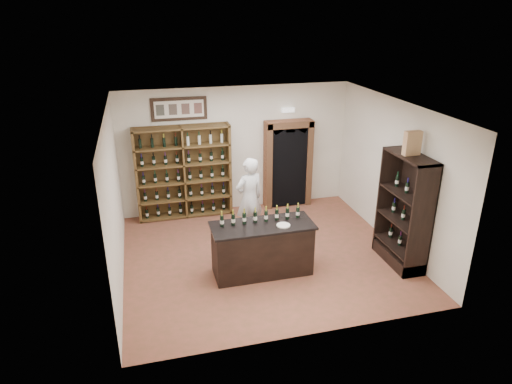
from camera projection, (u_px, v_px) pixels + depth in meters
floor at (264, 255)px, 9.24m from camera, size 5.50×5.50×0.00m
ceiling at (265, 108)px, 8.10m from camera, size 5.50×5.50×0.00m
wall_back at (236, 149)px, 10.91m from camera, size 5.50×0.04×3.00m
wall_left at (114, 201)px, 8.03m from camera, size 0.04×5.00×3.00m
wall_right at (394, 174)px, 9.31m from camera, size 0.04×5.00×3.00m
wine_shelf at (184, 172)px, 10.61m from camera, size 2.20×0.38×2.20m
framed_picture at (179, 109)px, 10.18m from camera, size 1.25×0.04×0.52m
arched_doorway at (288, 162)px, 11.18m from camera, size 1.17×0.35×2.17m
emergency_light at (288, 110)px, 10.79m from camera, size 0.30×0.10×0.10m
tasting_counter at (262, 249)px, 8.46m from camera, size 1.88×0.78×1.00m
counter_bottle_0 at (222, 221)px, 8.17m from camera, size 0.07×0.07×0.30m
counter_bottle_1 at (233, 220)px, 8.22m from camera, size 0.07×0.07×0.30m
counter_bottle_2 at (244, 218)px, 8.27m from camera, size 0.07×0.07×0.30m
counter_bottle_3 at (255, 217)px, 8.32m from camera, size 0.07×0.07×0.30m
counter_bottle_4 at (266, 216)px, 8.36m from camera, size 0.07×0.07×0.30m
counter_bottle_5 at (277, 215)px, 8.41m from camera, size 0.07×0.07×0.30m
counter_bottle_6 at (287, 214)px, 8.46m from camera, size 0.07×0.07×0.30m
counter_bottle_7 at (298, 212)px, 8.51m from camera, size 0.07×0.07×0.30m
side_cabinet at (403, 227)px, 8.73m from camera, size 0.48×1.20×2.20m
shopkeeper at (249, 198)px, 9.66m from camera, size 0.76×0.62×1.80m
plate at (283, 225)px, 8.23m from camera, size 0.25×0.25×0.02m
wine_crate at (412, 143)px, 8.11m from camera, size 0.31×0.13×0.44m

